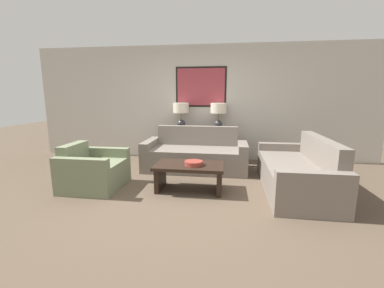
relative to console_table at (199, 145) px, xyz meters
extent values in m
plane|color=brown|center=(0.00, -2.25, -0.37)|extent=(20.00, 20.00, 0.00)
cube|color=beige|center=(0.00, 0.28, 0.95)|extent=(8.08, 0.10, 2.65)
cube|color=black|center=(0.00, 0.22, 1.33)|extent=(1.18, 0.01, 0.92)
cube|color=#9E3842|center=(0.00, 0.21, 1.33)|extent=(1.10, 0.02, 0.84)
cube|color=#332319|center=(0.00, 0.00, 0.00)|extent=(1.35, 0.39, 0.75)
cylinder|color=#333338|center=(-0.43, 0.00, 0.39)|extent=(0.15, 0.15, 0.02)
sphere|color=#333338|center=(-0.43, 0.00, 0.49)|extent=(0.18, 0.18, 0.18)
cylinder|color=#8C7A51|center=(-0.43, 0.00, 0.66)|extent=(0.02, 0.02, 0.16)
cylinder|color=beige|center=(-0.43, 0.00, 0.85)|extent=(0.36, 0.36, 0.22)
cylinder|color=#333338|center=(0.43, 0.00, 0.39)|extent=(0.15, 0.15, 0.02)
sphere|color=#333338|center=(0.43, 0.00, 0.49)|extent=(0.18, 0.18, 0.18)
cylinder|color=#8C7A51|center=(0.43, 0.00, 0.66)|extent=(0.02, 0.02, 0.16)
cylinder|color=beige|center=(0.43, 0.00, 0.85)|extent=(0.36, 0.36, 0.22)
cube|color=slate|center=(0.00, -0.86, -0.15)|extent=(1.72, 0.76, 0.45)
cube|color=slate|center=(0.00, -0.39, 0.06)|extent=(1.72, 0.18, 0.86)
cube|color=slate|center=(-0.95, -0.77, -0.08)|extent=(0.18, 0.94, 0.59)
cube|color=slate|center=(0.95, -0.77, -0.08)|extent=(0.18, 0.94, 0.59)
cube|color=slate|center=(1.64, -1.69, -0.15)|extent=(0.76, 1.72, 0.45)
cube|color=slate|center=(2.11, -1.69, 0.06)|extent=(0.18, 1.72, 0.86)
cube|color=slate|center=(1.73, -0.74, -0.08)|extent=(0.94, 0.18, 0.59)
cube|color=slate|center=(1.73, -2.64, -0.08)|extent=(0.94, 0.18, 0.59)
cube|color=black|center=(0.06, -1.94, 0.04)|extent=(1.10, 0.64, 0.05)
cube|color=black|center=(-0.42, -1.94, -0.18)|extent=(0.07, 0.51, 0.39)
cube|color=black|center=(0.55, -1.94, -0.18)|extent=(0.07, 0.51, 0.39)
cylinder|color=#93382D|center=(0.14, -2.00, 0.10)|extent=(0.29, 0.29, 0.07)
cube|color=#707A5B|center=(-1.42, -2.04, -0.15)|extent=(0.70, 0.65, 0.44)
cube|color=#707A5B|center=(-1.86, -2.04, -0.01)|extent=(0.18, 0.65, 0.73)
cube|color=#707A5B|center=(-1.51, -2.43, -0.07)|extent=(0.88, 0.14, 0.60)
cube|color=#707A5B|center=(-1.51, -1.64, -0.07)|extent=(0.88, 0.14, 0.60)
camera|label=1|loc=(0.67, -5.85, 1.15)|focal=24.00mm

